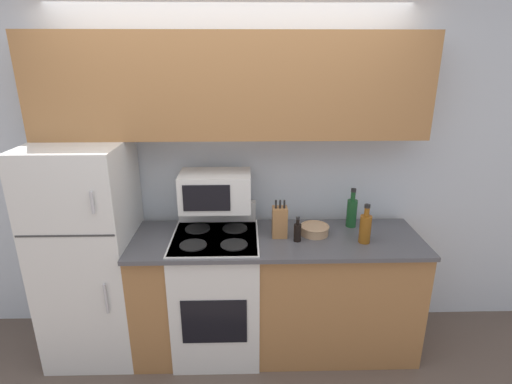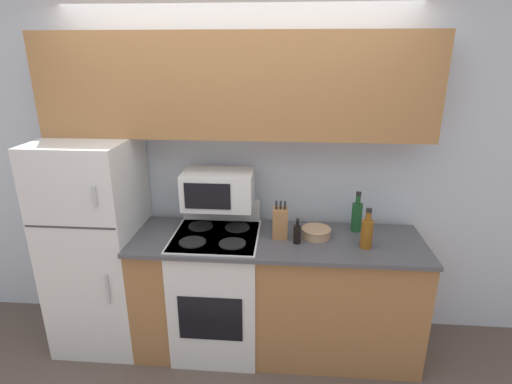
{
  "view_description": "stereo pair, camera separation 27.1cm",
  "coord_description": "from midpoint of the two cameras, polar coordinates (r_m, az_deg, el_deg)",
  "views": [
    {
      "loc": [
        0.1,
        -2.29,
        2.17
      ],
      "look_at": [
        0.17,
        0.27,
        1.28
      ],
      "focal_mm": 28.0,
      "sensor_mm": 36.0,
      "label": 1
    },
    {
      "loc": [
        0.38,
        -2.28,
        2.17
      ],
      "look_at": [
        0.17,
        0.27,
        1.28
      ],
      "focal_mm": 28.0,
      "sensor_mm": 36.0,
      "label": 2
    }
  ],
  "objects": [
    {
      "name": "ground_plane",
      "position": [
        3.16,
        -5.91,
        -24.36
      ],
      "size": [
        12.0,
        12.0,
        0.0
      ],
      "primitive_type": "plane",
      "color": "brown"
    },
    {
      "name": "wall_back",
      "position": [
        3.12,
        -5.78,
        2.35
      ],
      "size": [
        8.0,
        0.05,
        2.55
      ],
      "color": "silver",
      "rests_on": "ground_plane"
    },
    {
      "name": "lower_cabinets",
      "position": [
        3.1,
        0.27,
        -14.21
      ],
      "size": [
        2.06,
        0.65,
        0.93
      ],
      "color": "#9E6B3D",
      "rests_on": "ground_plane"
    },
    {
      "name": "refrigerator",
      "position": [
        3.21,
        -24.85,
        -7.93
      ],
      "size": [
        0.64,
        0.68,
        1.61
      ],
      "color": "silver",
      "rests_on": "ground_plane"
    },
    {
      "name": "upper_cabinets",
      "position": [
        2.81,
        -6.53,
        14.8
      ],
      "size": [
        2.7,
        0.31,
        0.7
      ],
      "color": "#9E6B3D",
      "rests_on": "refrigerator"
    },
    {
      "name": "stove",
      "position": [
        3.1,
        -8.15,
        -14.0
      ],
      "size": [
        0.62,
        0.63,
        1.1
      ],
      "color": "silver",
      "rests_on": "ground_plane"
    },
    {
      "name": "microwave",
      "position": [
        2.89,
        -8.49,
        0.15
      ],
      "size": [
        0.5,
        0.32,
        0.27
      ],
      "color": "silver",
      "rests_on": "stove"
    },
    {
      "name": "knife_block",
      "position": [
        2.83,
        0.67,
        -4.34
      ],
      "size": [
        0.11,
        0.1,
        0.28
      ],
      "color": "#9E6B3D",
      "rests_on": "lower_cabinets"
    },
    {
      "name": "bowl",
      "position": [
        2.9,
        5.73,
        -5.42
      ],
      "size": [
        0.21,
        0.21,
        0.07
      ],
      "color": "tan",
      "rests_on": "lower_cabinets"
    },
    {
      "name": "bottle_wine_green",
      "position": [
        3.05,
        11.08,
        -2.83
      ],
      "size": [
        0.08,
        0.08,
        0.3
      ],
      "color": "#194C23",
      "rests_on": "lower_cabinets"
    },
    {
      "name": "bottle_soy_sauce",
      "position": [
        2.78,
        3.18,
        -5.74
      ],
      "size": [
        0.05,
        0.05,
        0.18
      ],
      "color": "black",
      "rests_on": "lower_cabinets"
    },
    {
      "name": "bottle_whiskey",
      "position": [
        2.81,
        12.71,
        -5.04
      ],
      "size": [
        0.08,
        0.08,
        0.28
      ],
      "color": "brown",
      "rests_on": "lower_cabinets"
    }
  ]
}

